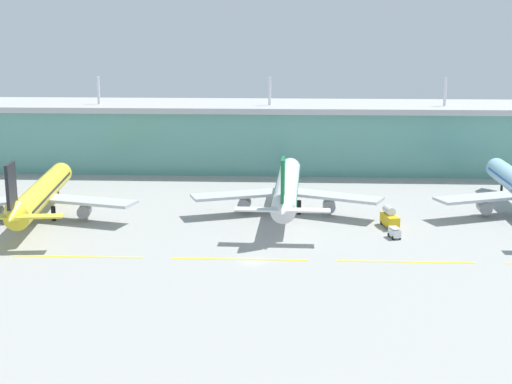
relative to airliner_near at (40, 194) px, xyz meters
name	(u,v)px	position (x,y,z in m)	size (l,w,h in m)	color
ground_plane	(253,261)	(54.36, -30.93, -6.45)	(600.00, 600.00, 0.00)	#9E9E99
terminal_building	(270,135)	(54.36, 70.68, 4.69)	(288.00, 34.00, 30.86)	#5B9E93
airliner_near	(40,194)	(0.00, 0.00, 0.00)	(48.48, 61.10, 18.90)	yellow
airliner_middle	(287,188)	(60.67, 9.94, 0.00)	(48.79, 62.75, 18.90)	silver
taxiway_stripe_mid_west	(77,257)	(17.36, -29.69, -6.43)	(28.00, 0.70, 0.04)	yellow
taxiway_stripe_centre	(239,259)	(51.36, -29.69, -6.43)	(28.00, 0.70, 0.04)	yellow
taxiway_stripe_mid_east	(406,262)	(85.36, -29.69, -6.43)	(28.00, 0.70, 0.04)	yellow
baggage_cart	(394,233)	(85.31, -12.24, -5.18)	(2.80, 3.95, 2.48)	silver
fuel_truck	(390,218)	(85.35, -2.73, -4.18)	(4.04, 7.58, 4.95)	gold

